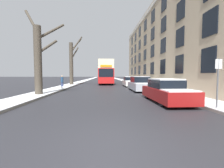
# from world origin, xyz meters

# --- Properties ---
(ground_plane) EXTENTS (320.00, 320.00, 0.00)m
(ground_plane) POSITION_xyz_m (0.00, 0.00, 0.00)
(ground_plane) COLOR #28282D
(sidewalk_left) EXTENTS (2.02, 130.00, 0.16)m
(sidewalk_left) POSITION_xyz_m (-5.69, 53.00, 0.08)
(sidewalk_left) COLOR gray
(sidewalk_left) RESTS_ON ground
(sidewalk_right) EXTENTS (2.02, 130.00, 0.16)m
(sidewalk_right) POSITION_xyz_m (5.69, 53.00, 0.08)
(sidewalk_right) COLOR gray
(sidewalk_right) RESTS_ON ground
(terrace_facade_right) EXTENTS (9.10, 39.20, 12.10)m
(terrace_facade_right) POSITION_xyz_m (11.19, 17.70, 6.05)
(terrace_facade_right) COLOR tan
(terrace_facade_right) RESTS_ON ground
(bare_tree_left_0) EXTENTS (3.09, 2.70, 7.21)m
(bare_tree_left_0) POSITION_xyz_m (-5.44, 8.95, 3.16)
(bare_tree_left_0) COLOR #423A30
(bare_tree_left_0) RESTS_ON ground
(bare_tree_left_1) EXTENTS (2.13, 1.68, 7.99)m
(bare_tree_left_1) POSITION_xyz_m (-5.43, 21.44, 3.83)
(bare_tree_left_1) COLOR #423A30
(bare_tree_left_1) RESTS_ON ground
(double_decker_bus) EXTENTS (2.63, 11.08, 4.29)m
(double_decker_bus) POSITION_xyz_m (0.14, 25.93, 2.43)
(double_decker_bus) COLOR red
(double_decker_bus) RESTS_ON ground
(parked_car_0) EXTENTS (1.79, 4.58, 1.45)m
(parked_car_0) POSITION_xyz_m (3.60, 5.63, 0.68)
(parked_car_0) COLOR maroon
(parked_car_0) RESTS_ON ground
(parked_car_1) EXTENTS (1.87, 4.48, 1.55)m
(parked_car_1) POSITION_xyz_m (3.60, 12.30, 0.71)
(parked_car_1) COLOR #9EA3AD
(parked_car_1) RESTS_ON ground
(parked_car_2) EXTENTS (1.75, 3.97, 1.48)m
(parked_car_2) POSITION_xyz_m (3.60, 18.51, 0.68)
(parked_car_2) COLOR silver
(parked_car_2) RESTS_ON ground
(pedestrian_left_sidewalk) EXTENTS (0.35, 0.35, 1.62)m
(pedestrian_left_sidewalk) POSITION_xyz_m (-5.81, 16.89, 0.89)
(pedestrian_left_sidewalk) COLOR navy
(pedestrian_left_sidewalk) RESTS_ON ground
(street_sign_post) EXTENTS (0.32, 0.07, 2.44)m
(street_sign_post) POSITION_xyz_m (4.98, 3.19, 1.40)
(street_sign_post) COLOR #4C4F54
(street_sign_post) RESTS_ON ground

